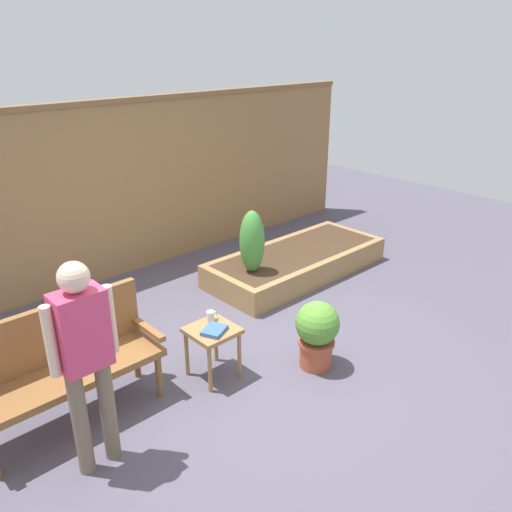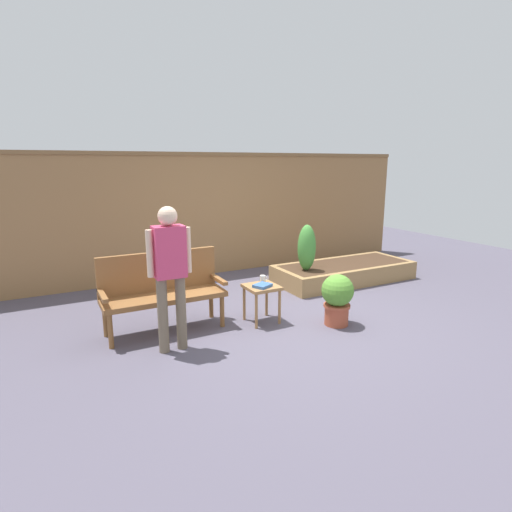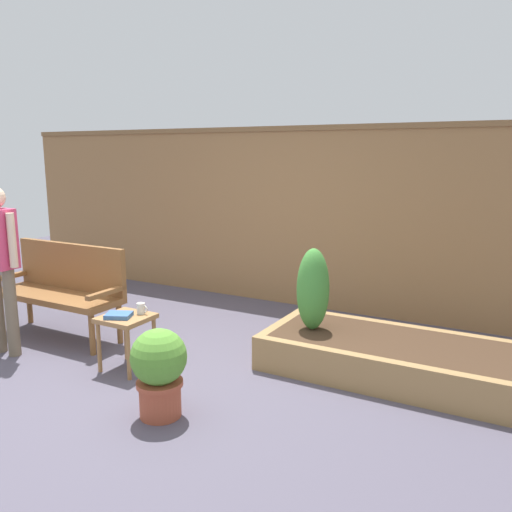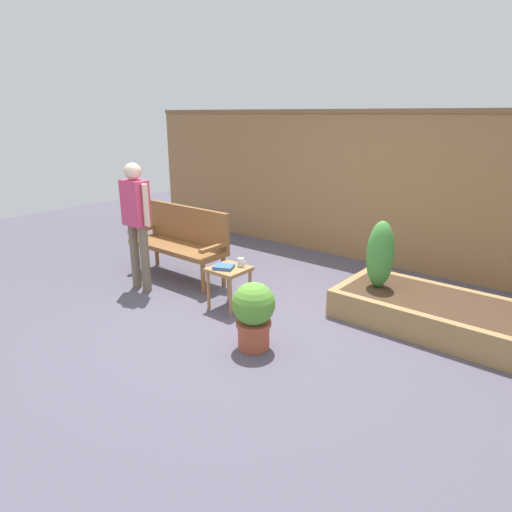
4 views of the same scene
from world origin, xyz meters
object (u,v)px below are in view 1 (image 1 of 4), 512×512
at_px(garden_bench, 62,357).
at_px(cup_on_table, 211,316).
at_px(side_table, 212,337).
at_px(potted_boxwood, 317,331).
at_px(person_by_bench, 85,351).
at_px(shrub_near_bench, 252,242).
at_px(book_on_table, 214,330).

height_order(garden_bench, cup_on_table, garden_bench).
height_order(side_table, cup_on_table, cup_on_table).
height_order(cup_on_table, potted_boxwood, potted_boxwood).
bearing_deg(garden_bench, potted_boxwood, -24.46).
bearing_deg(person_by_bench, side_table, 12.20).
xyz_separation_m(side_table, cup_on_table, (0.08, 0.11, 0.13)).
distance_m(shrub_near_bench, person_by_bench, 2.85).
distance_m(garden_bench, cup_on_table, 1.27).
distance_m(potted_boxwood, shrub_near_bench, 1.59).
distance_m(garden_bench, side_table, 1.23).
relative_size(cup_on_table, potted_boxwood, 0.17).
relative_size(garden_bench, cup_on_table, 13.16).
xyz_separation_m(potted_boxwood, shrub_near_bench, (0.55, 1.46, 0.30)).
xyz_separation_m(side_table, potted_boxwood, (0.78, -0.52, -0.04)).
bearing_deg(shrub_near_bench, potted_boxwood, -110.53).
bearing_deg(book_on_table, potted_boxwood, -54.30).
xyz_separation_m(cup_on_table, potted_boxwood, (0.70, -0.64, -0.17)).
xyz_separation_m(cup_on_table, person_by_bench, (-1.32, -0.38, 0.41)).
bearing_deg(shrub_near_bench, side_table, -144.76).
relative_size(cup_on_table, shrub_near_bench, 0.15).
bearing_deg(potted_boxwood, book_on_table, 150.07).
relative_size(side_table, book_on_table, 2.30).
relative_size(side_table, cup_on_table, 4.39).
bearing_deg(shrub_near_bench, cup_on_table, -146.54).
bearing_deg(cup_on_table, book_on_table, -120.34).
bearing_deg(potted_boxwood, cup_on_table, 137.92).
bearing_deg(potted_boxwood, person_by_bench, 172.81).
bearing_deg(cup_on_table, side_table, -124.92).
distance_m(book_on_table, potted_boxwood, 0.94).
height_order(side_table, book_on_table, book_on_table).
height_order(garden_bench, side_table, garden_bench).
bearing_deg(book_on_table, side_table, 45.14).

